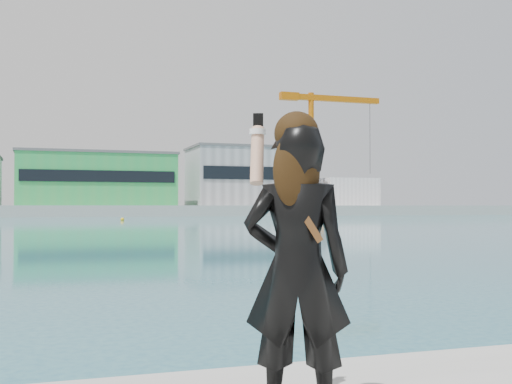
{
  "coord_description": "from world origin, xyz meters",
  "views": [
    {
      "loc": [
        -1.69,
        -3.37,
        1.94
      ],
      "look_at": [
        -0.41,
        0.54,
        2.03
      ],
      "focal_mm": 45.0,
      "sensor_mm": 36.0,
      "label": 1
    }
  ],
  "objects": [
    {
      "name": "far_quay",
      "position": [
        0.0,
        130.0,
        1.0
      ],
      "size": [
        320.0,
        40.0,
        2.0
      ],
      "primitive_type": "cube",
      "color": "#9E9E99",
      "rests_on": "ground"
    },
    {
      "name": "warehouse_green",
      "position": [
        8.0,
        127.98,
        7.26
      ],
      "size": [
        30.6,
        16.36,
        10.5
      ],
      "color": "green",
      "rests_on": "far_quay"
    },
    {
      "name": "warehouse_grey_right",
      "position": [
        40.0,
        127.98,
        8.26
      ],
      "size": [
        25.5,
        15.35,
        12.5
      ],
      "color": "gray",
      "rests_on": "far_quay"
    },
    {
      "name": "ancillary_shed",
      "position": [
        62.0,
        126.0,
        5.0
      ],
      "size": [
        12.0,
        10.0,
        6.0
      ],
      "primitive_type": "cube",
      "color": "silver",
      "rests_on": "far_quay"
    },
    {
      "name": "dock_crane",
      "position": [
        53.2,
        122.0,
        15.07
      ],
      "size": [
        23.0,
        4.0,
        24.0
      ],
      "color": "orange",
      "rests_on": "far_quay"
    },
    {
      "name": "flagpole_right",
      "position": [
        22.09,
        121.0,
        6.54
      ],
      "size": [
        1.28,
        0.16,
        8.0
      ],
      "color": "silver",
      "rests_on": "far_quay"
    },
    {
      "name": "buoy_near",
      "position": [
        7.93,
        81.59,
        0.0
      ],
      "size": [
        0.5,
        0.5,
        0.5
      ],
      "primitive_type": "sphere",
      "color": "#F3B40C",
      "rests_on": "ground"
    },
    {
      "name": "woman",
      "position": [
        -0.41,
        -0.17,
        1.64
      ],
      "size": [
        0.68,
        0.57,
        1.67
      ],
      "rotation": [
        0.0,
        0.0,
        2.75
      ],
      "color": "black",
      "rests_on": "near_quay"
    }
  ]
}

